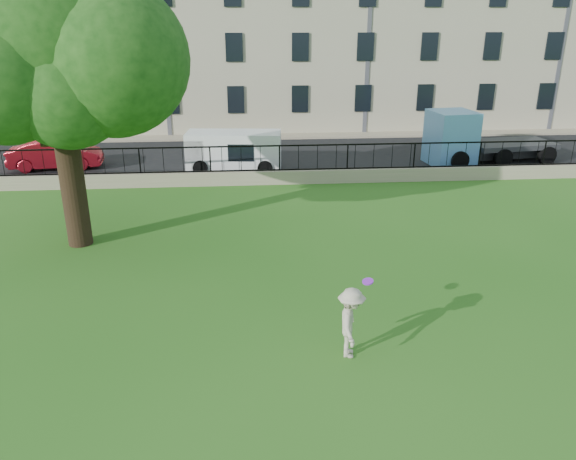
{
  "coord_description": "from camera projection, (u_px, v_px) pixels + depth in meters",
  "views": [
    {
      "loc": [
        -1.53,
        -11.87,
        7.04
      ],
      "look_at": [
        -0.31,
        3.5,
        1.08
      ],
      "focal_mm": 35.0,
      "sensor_mm": 36.0,
      "label": 1
    }
  ],
  "objects": [
    {
      "name": "building_row",
      "position": [
        264.0,
        15.0,
        36.82
      ],
      "size": [
        56.4,
        10.4,
        13.8
      ],
      "color": "#C3B79B",
      "rests_on": "ground"
    },
    {
      "name": "retaining_wall",
      "position": [
        280.0,
        177.0,
        24.73
      ],
      "size": [
        50.0,
        0.4,
        0.6
      ],
      "primitive_type": "cube",
      "color": "gray",
      "rests_on": "ground"
    },
    {
      "name": "frisbee",
      "position": [
        368.0,
        281.0,
        13.25
      ],
      "size": [
        0.33,
        0.33,
        0.12
      ],
      "primitive_type": "cylinder",
      "rotation": [
        0.21,
        -0.14,
        -0.28
      ],
      "color": "purple"
    },
    {
      "name": "sidewalk",
      "position": [
        269.0,
        137.0,
        34.02
      ],
      "size": [
        60.0,
        1.4,
        0.12
      ],
      "primitive_type": "cube",
      "color": "gray",
      "rests_on": "ground"
    },
    {
      "name": "street",
      "position": [
        274.0,
        158.0,
        29.21
      ],
      "size": [
        60.0,
        9.0,
        0.01
      ],
      "primitive_type": "cube",
      "color": "black",
      "rests_on": "ground"
    },
    {
      "name": "man",
      "position": [
        351.0,
        323.0,
        12.09
      ],
      "size": [
        0.77,
        1.13,
        1.61
      ],
      "primitive_type": "imported",
      "rotation": [
        0.0,
        0.0,
        1.4
      ],
      "color": "beige",
      "rests_on": "ground"
    },
    {
      "name": "ground",
      "position": [
        312.0,
        322.0,
        13.68
      ],
      "size": [
        120.0,
        120.0,
        0.0
      ],
      "primitive_type": "plane",
      "color": "#256217",
      "rests_on": "ground"
    },
    {
      "name": "tree",
      "position": [
        47.0,
        36.0,
        16.09
      ],
      "size": [
        7.94,
        6.14,
        9.75
      ],
      "color": "black",
      "rests_on": "ground"
    },
    {
      "name": "red_sedan",
      "position": [
        56.0,
        154.0,
        26.96
      ],
      "size": [
        4.42,
        1.95,
        1.41
      ],
      "primitive_type": "imported",
      "rotation": [
        0.0,
        0.0,
        1.68
      ],
      "color": "#AB1522",
      "rests_on": "street"
    },
    {
      "name": "blue_truck",
      "position": [
        490.0,
        136.0,
        28.01
      ],
      "size": [
        6.51,
        3.06,
        2.63
      ],
      "primitive_type": "cube",
      "rotation": [
        0.0,
        0.0,
        0.14
      ],
      "color": "#62A5E7",
      "rests_on": "street"
    },
    {
      "name": "white_van",
      "position": [
        234.0,
        151.0,
        26.59
      ],
      "size": [
        4.55,
        2.12,
        1.85
      ],
      "primitive_type": "cube",
      "rotation": [
        0.0,
        0.0,
        -0.09
      ],
      "color": "white",
      "rests_on": "street"
    },
    {
      "name": "iron_railing",
      "position": [
        279.0,
        158.0,
        24.43
      ],
      "size": [
        50.0,
        0.05,
        1.13
      ],
      "color": "black",
      "rests_on": "retaining_wall"
    }
  ]
}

